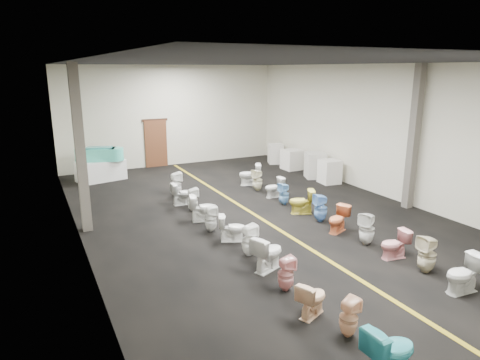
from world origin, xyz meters
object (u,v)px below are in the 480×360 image
(toilet_left_3, at_px, (286,274))
(toilet_right_11, at_px, (250,175))
(display_table, at_px, (101,170))
(toilet_right_8, at_px, (284,194))
(appliance_crate_b, at_px, (315,165))
(toilet_left_1, at_px, (349,318))
(toilet_right_3, at_px, (395,244))
(toilet_left_10, at_px, (182,194))
(toilet_left_6, at_px, (232,228))
(appliance_crate_c, at_px, (292,160))
(toilet_left_8, at_px, (203,208))
(toilet_left_0, at_px, (390,351))
(toilet_left_11, at_px, (176,184))
(toilet_right_2, at_px, (427,254))
(appliance_crate_a, at_px, (330,172))
(toilet_right_6, at_px, (321,208))
(toilet_right_10, at_px, (258,180))
(toilet_right_9, at_px, (274,187))
(toilet_right_1, at_px, (464,274))
(toilet_right_7, at_px, (302,202))
(toilet_left_2, at_px, (312,298))
(toilet_right_4, at_px, (367,229))
(toilet_right_5, at_px, (338,219))
(bathtub, at_px, (99,154))
(appliance_crate_d, at_px, (276,154))
(toilet_left_7, at_px, (211,219))
(toilet_left_4, at_px, (268,253))
(toilet_left_9, at_px, (192,199))

(toilet_left_3, distance_m, toilet_right_11, 8.05)
(display_table, distance_m, toilet_right_8, 7.68)
(appliance_crate_b, xyz_separation_m, toilet_left_1, (-5.94, -9.02, -0.18))
(toilet_right_3, bearing_deg, toilet_left_10, -144.67)
(toilet_left_6, bearing_deg, appliance_crate_b, -28.97)
(appliance_crate_c, height_order, toilet_left_8, appliance_crate_c)
(toilet_left_0, relative_size, toilet_left_11, 0.97)
(toilet_right_2, bearing_deg, display_table, -155.16)
(display_table, xyz_separation_m, appliance_crate_a, (7.89, -4.42, 0.05))
(toilet_left_0, relative_size, toilet_right_6, 1.00)
(toilet_right_10, bearing_deg, toilet_right_9, -1.71)
(toilet_left_11, relative_size, toilet_right_9, 1.24)
(toilet_left_0, height_order, toilet_left_11, toilet_left_11)
(toilet_right_1, bearing_deg, toilet_right_7, -174.54)
(toilet_left_10, distance_m, toilet_right_7, 3.89)
(toilet_left_2, relative_size, toilet_left_10, 0.92)
(toilet_right_4, bearing_deg, toilet_left_10, -173.58)
(appliance_crate_c, height_order, toilet_left_0, appliance_crate_c)
(toilet_right_5, height_order, toilet_right_6, toilet_right_6)
(toilet_left_2, bearing_deg, toilet_right_10, -45.62)
(bathtub, height_order, toilet_right_9, bathtub)
(toilet_right_5, relative_size, toilet_right_7, 0.95)
(appliance_crate_d, relative_size, toilet_left_1, 1.34)
(toilet_right_7, bearing_deg, appliance_crate_c, 173.77)
(toilet_right_8, bearing_deg, toilet_left_6, -58.58)
(toilet_left_1, xyz_separation_m, toilet_right_10, (2.90, 8.39, 0.05))
(toilet_right_5, bearing_deg, toilet_left_7, -139.94)
(toilet_right_4, bearing_deg, appliance_crate_d, 138.60)
(appliance_crate_d, relative_size, toilet_left_4, 1.13)
(toilet_right_6, bearing_deg, toilet_right_10, -169.13)
(toilet_right_4, xyz_separation_m, toilet_right_8, (-0.09, 3.74, -0.06))
(toilet_left_11, bearing_deg, toilet_right_4, -155.72)
(toilet_left_6, distance_m, toilet_right_7, 3.01)
(toilet_left_0, bearing_deg, toilet_right_6, -30.25)
(toilet_right_6, bearing_deg, toilet_right_5, 5.99)
(toilet_right_2, bearing_deg, toilet_left_10, -154.61)
(toilet_right_2, bearing_deg, toilet_left_7, -142.20)
(toilet_left_2, distance_m, toilet_right_3, 3.34)
(appliance_crate_d, height_order, toilet_right_6, appliance_crate_d)
(appliance_crate_c, relative_size, toilet_left_9, 1.19)
(toilet_left_11, relative_size, toilet_right_8, 1.18)
(toilet_left_4, xyz_separation_m, toilet_left_6, (0.01, 1.84, -0.05))
(appliance_crate_a, xyz_separation_m, toilet_left_9, (-5.96, -0.79, -0.09))
(toilet_left_6, height_order, toilet_left_9, toilet_left_9)
(appliance_crate_c, relative_size, toilet_left_11, 1.02)
(appliance_crate_a, bearing_deg, toilet_left_0, -123.66)
(toilet_left_8, relative_size, toilet_right_8, 1.08)
(toilet_left_10, height_order, toilet_right_4, toilet_right_4)
(appliance_crate_b, bearing_deg, toilet_right_1, -108.26)
(appliance_crate_d, relative_size, toilet_right_7, 1.20)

